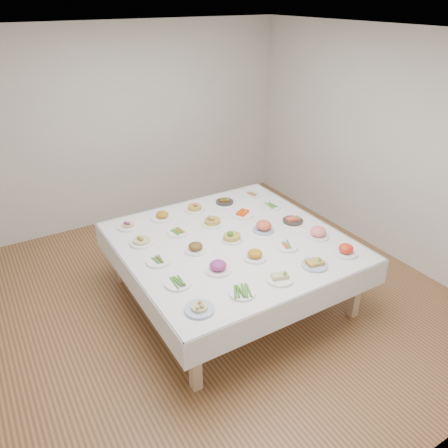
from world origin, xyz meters
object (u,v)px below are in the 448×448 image
display_table (231,245)px  dish_0 (199,305)px  dish_12 (232,235)px  dish_24 (252,195)px

display_table → dish_0: bearing=-134.7°
display_table → dish_12: bearing=-51.6°
display_table → dish_0: dish_0 is taller
display_table → dish_0: 1.21m
display_table → dish_24: dish_24 is taller
dish_0 → dish_24: 2.39m
dish_24 → dish_12: bearing=-134.7°
dish_0 → dish_12: size_ratio=1.11×
dish_0 → display_table: bearing=45.3°
dish_24 → dish_0: bearing=-134.9°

